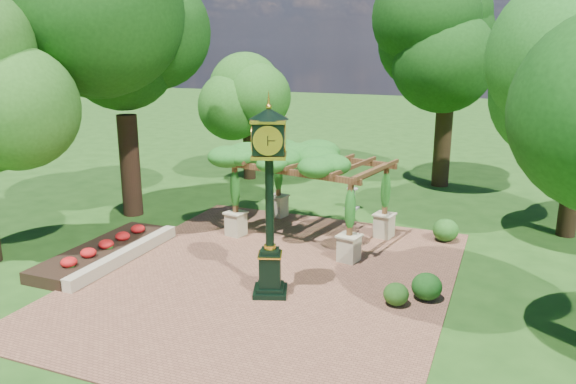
% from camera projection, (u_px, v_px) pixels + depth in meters
% --- Properties ---
extents(ground, '(120.00, 120.00, 0.00)m').
position_uv_depth(ground, '(253.00, 292.00, 15.19)').
color(ground, '#1E4714').
rests_on(ground, ground).
extents(brick_plaza, '(10.00, 12.00, 0.04)m').
position_uv_depth(brick_plaza, '(268.00, 278.00, 16.08)').
color(brick_plaza, brown).
rests_on(brick_plaza, ground).
extents(border_wall, '(0.35, 5.00, 0.40)m').
position_uv_depth(border_wall, '(125.00, 256.00, 17.26)').
color(border_wall, '#C6B793').
rests_on(border_wall, ground).
extents(flower_bed, '(1.50, 5.00, 0.36)m').
position_uv_depth(flower_bed, '(102.00, 252.00, 17.59)').
color(flower_bed, red).
rests_on(flower_bed, ground).
extents(pedestal_clock, '(1.28, 1.28, 5.06)m').
position_uv_depth(pedestal_clock, '(269.00, 186.00, 14.27)').
color(pedestal_clock, black).
rests_on(pedestal_clock, brick_plaza).
extents(pergola, '(5.61, 4.10, 3.21)m').
position_uv_depth(pergola, '(310.00, 163.00, 18.85)').
color(pergola, beige).
rests_on(pergola, brick_plaza).
extents(sundial, '(0.53, 0.53, 0.87)m').
position_uv_depth(sundial, '(352.00, 200.00, 22.72)').
color(sundial, gray).
rests_on(sundial, ground).
extents(shrub_front, '(0.71, 0.71, 0.59)m').
position_uv_depth(shrub_front, '(396.00, 294.00, 14.31)').
color(shrub_front, '#255618').
rests_on(shrub_front, brick_plaza).
extents(shrub_mid, '(0.81, 0.81, 0.71)m').
position_uv_depth(shrub_mid, '(427.00, 286.00, 14.61)').
color(shrub_mid, '#194D15').
rests_on(shrub_mid, brick_plaza).
extents(shrub_back, '(1.04, 1.04, 0.77)m').
position_uv_depth(shrub_back, '(446.00, 230.00, 18.93)').
color(shrub_back, '#235919').
rests_on(shrub_back, brick_plaza).
extents(tree_west_near, '(5.15, 5.15, 10.12)m').
position_uv_depth(tree_west_near, '(120.00, 31.00, 20.34)').
color(tree_west_near, '#301D13').
rests_on(tree_west_near, ground).
extents(tree_west_far, '(3.28, 3.28, 6.38)m').
position_uv_depth(tree_west_far, '(248.00, 90.00, 26.88)').
color(tree_west_far, black).
rests_on(tree_west_far, ground).
extents(tree_north, '(4.60, 4.60, 9.23)m').
position_uv_depth(tree_north, '(449.00, 48.00, 24.96)').
color(tree_north, '#352515').
rests_on(tree_north, ground).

